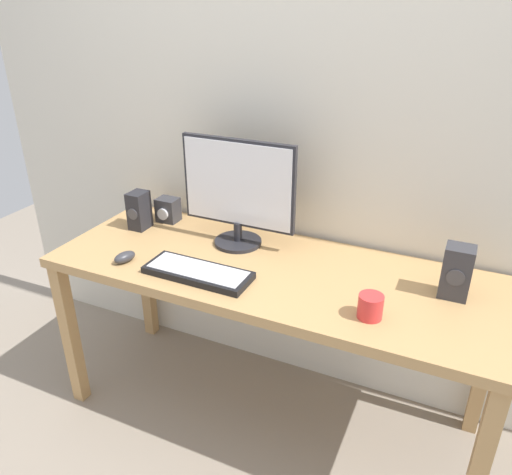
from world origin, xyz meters
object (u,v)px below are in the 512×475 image
at_px(coffee_mug, 370,306).
at_px(monitor, 238,191).
at_px(speaker_left, 139,210).
at_px(desk, 270,285).
at_px(speaker_right, 457,272).
at_px(mouse, 125,257).
at_px(audio_controller, 168,210).
at_px(keyboard_primary, 198,272).

bearing_deg(coffee_mug, monitor, 153.90).
height_order(monitor, speaker_left, monitor).
height_order(desk, coffee_mug, coffee_mug).
bearing_deg(speaker_right, mouse, -166.73).
relative_size(monitor, speaker_left, 2.89).
bearing_deg(mouse, coffee_mug, 19.00).
distance_m(monitor, coffee_mug, 0.75).
height_order(speaker_left, coffee_mug, speaker_left).
distance_m(desk, speaker_right, 0.70).
height_order(desk, speaker_left, speaker_left).
bearing_deg(audio_controller, desk, -18.98).
height_order(monitor, speaker_right, monitor).
bearing_deg(coffee_mug, mouse, -178.16).
height_order(speaker_right, audio_controller, speaker_right).
bearing_deg(monitor, mouse, -134.37).
distance_m(speaker_right, coffee_mug, 0.36).
distance_m(monitor, speaker_left, 0.51).
distance_m(desk, monitor, 0.41).
bearing_deg(coffee_mug, speaker_right, 47.06).
bearing_deg(keyboard_primary, coffee_mug, 0.33).
relative_size(speaker_right, audio_controller, 1.73).
distance_m(desk, coffee_mug, 0.48).
distance_m(monitor, audio_controller, 0.46).
height_order(monitor, audio_controller, monitor).
bearing_deg(monitor, coffee_mug, -26.10).
xyz_separation_m(monitor, mouse, (-0.34, -0.35, -0.22)).
bearing_deg(audio_controller, coffee_mug, -20.07).
bearing_deg(keyboard_primary, speaker_left, 150.09).
bearing_deg(speaker_right, audio_controller, 174.34).
bearing_deg(speaker_right, coffee_mug, -132.94).
distance_m(keyboard_primary, speaker_left, 0.55).
height_order(keyboard_primary, coffee_mug, coffee_mug).
bearing_deg(audio_controller, mouse, -80.57).
bearing_deg(audio_controller, keyboard_primary, -44.65).
bearing_deg(desk, audio_controller, 161.02).
relative_size(keyboard_primary, coffee_mug, 4.99).
xyz_separation_m(desk, coffee_mug, (0.44, -0.17, 0.12)).
distance_m(speaker_right, speaker_left, 1.37).
xyz_separation_m(keyboard_primary, speaker_right, (0.91, 0.26, 0.08)).
bearing_deg(keyboard_primary, speaker_right, 16.16).
distance_m(monitor, keyboard_primary, 0.39).
height_order(speaker_left, audio_controller, speaker_left).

